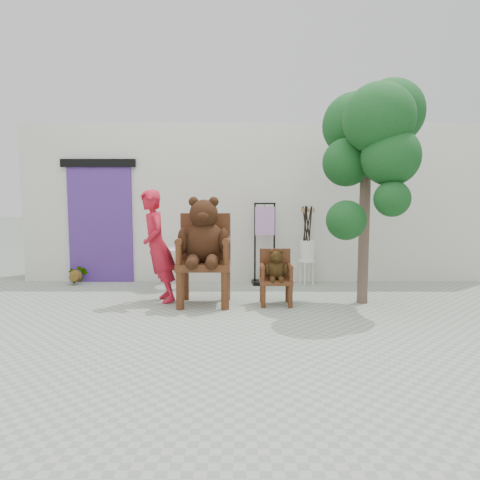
{
  "coord_description": "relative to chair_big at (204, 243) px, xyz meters",
  "views": [
    {
      "loc": [
        -0.34,
        -5.51,
        1.6
      ],
      "look_at": [
        -0.35,
        1.11,
        0.95
      ],
      "focal_mm": 32.0,
      "sensor_mm": 36.0,
      "label": 1
    }
  ],
  "objects": [
    {
      "name": "ground_plane",
      "position": [
        0.89,
        -0.85,
        -0.92
      ],
      "size": [
        60.0,
        60.0,
        0.0
      ],
      "primitive_type": "plane",
      "color": "gray",
      "rests_on": "ground"
    },
    {
      "name": "back_wall",
      "position": [
        0.89,
        2.25,
        0.58
      ],
      "size": [
        9.0,
        1.0,
        3.0
      ],
      "primitive_type": "cube",
      "color": "silver",
      "rests_on": "ground"
    },
    {
      "name": "doorway",
      "position": [
        -2.11,
        1.73,
        0.24
      ],
      "size": [
        1.4,
        0.11,
        2.33
      ],
      "color": "#49297C",
      "rests_on": "ground"
    },
    {
      "name": "chair_big",
      "position": [
        0.0,
        0.0,
        0.0
      ],
      "size": [
        0.78,
        0.85,
        1.62
      ],
      "color": "#411F0D",
      "rests_on": "ground"
    },
    {
      "name": "chair_small",
      "position": [
        1.08,
        -0.03,
        -0.42
      ],
      "size": [
        0.47,
        0.45,
        0.84
      ],
      "color": "#411F0D",
      "rests_on": "ground"
    },
    {
      "name": "person",
      "position": [
        -0.72,
        0.13,
        -0.06
      ],
      "size": [
        0.63,
        0.74,
        1.72
      ],
      "primitive_type": "imported",
      "rotation": [
        0.0,
        0.0,
        -1.17
      ],
      "color": "red",
      "rests_on": "ground"
    },
    {
      "name": "cafe_table",
      "position": [
        -0.76,
        1.14,
        -0.48
      ],
      "size": [
        0.6,
        0.6,
        0.7
      ],
      "rotation": [
        0.0,
        0.0,
        -0.22
      ],
      "color": "white",
      "rests_on": "ground"
    },
    {
      "name": "display_stand",
      "position": [
        0.99,
        1.5,
        -0.34
      ],
      "size": [
        0.48,
        0.39,
        1.51
      ],
      "rotation": [
        0.0,
        0.0,
        0.09
      ],
      "color": "black",
      "rests_on": "ground"
    },
    {
      "name": "stool_bucket",
      "position": [
        1.78,
        1.5,
        -0.28
      ],
      "size": [
        0.32,
        0.32,
        1.45
      ],
      "rotation": [
        0.0,
        0.0,
        0.34
      ],
      "color": "white",
      "rests_on": "ground"
    },
    {
      "name": "tree",
      "position": [
        2.52,
        0.07,
        1.61
      ],
      "size": [
        1.52,
        1.81,
        3.35
      ],
      "rotation": [
        0.0,
        0.0,
        -0.27
      ],
      "color": "#48352B",
      "rests_on": "ground"
    },
    {
      "name": "potted_plant",
      "position": [
        -2.51,
        1.5,
        -0.73
      ],
      "size": [
        0.38,
        0.34,
        0.39
      ],
      "primitive_type": "imported",
      "rotation": [
        0.0,
        0.0,
        0.12
      ],
      "color": "black",
      "rests_on": "ground"
    }
  ]
}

